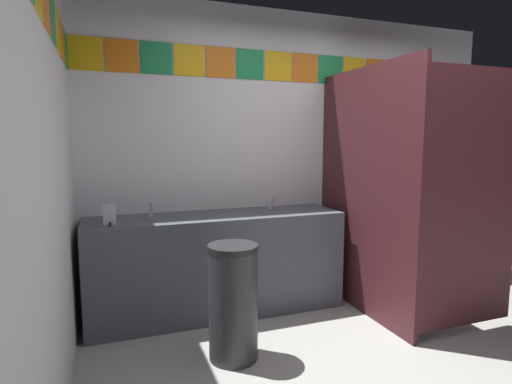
{
  "coord_description": "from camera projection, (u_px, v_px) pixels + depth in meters",
  "views": [
    {
      "loc": [
        -1.79,
        -1.94,
        1.46
      ],
      "look_at": [
        -0.7,
        1.03,
        1.06
      ],
      "focal_mm": 28.91,
      "sensor_mm": 36.0,
      "label": 1
    }
  ],
  "objects": [
    {
      "name": "stall_divider",
      "position": [
        401.0,
        195.0,
        3.26
      ],
      "size": [
        0.92,
        1.35,
        2.05
      ],
      "color": "#471E23",
      "rests_on": "ground_plane"
    },
    {
      "name": "toilet",
      "position": [
        402.0,
        262.0,
        3.94
      ],
      "size": [
        0.39,
        0.49,
        0.74
      ],
      "color": "white",
      "rests_on": "ground_plane"
    },
    {
      "name": "ground_plane",
      "position": [
        416.0,
        373.0,
        2.6
      ],
      "size": [
        8.97,
        8.97,
        0.0
      ],
      "primitive_type": "plane",
      "color": "#9E9E99"
    },
    {
      "name": "trash_bin",
      "position": [
        233.0,
        302.0,
        2.73
      ],
      "size": [
        0.33,
        0.33,
        0.78
      ],
      "color": "#333338",
      "rests_on": "ground_plane"
    },
    {
      "name": "wall_back",
      "position": [
        301.0,
        154.0,
        3.99
      ],
      "size": [
        4.08,
        0.09,
        2.63
      ],
      "color": "silver",
      "rests_on": "ground_plane"
    },
    {
      "name": "faucet_right",
      "position": [
        272.0,
        204.0,
        3.69
      ],
      "size": [
        0.04,
        0.1,
        0.14
      ],
      "color": "silver",
      "rests_on": "vanity_counter"
    },
    {
      "name": "wall_side",
      "position": [
        32.0,
        172.0,
        1.73
      ],
      "size": [
        0.09,
        3.26,
        2.63
      ],
      "color": "silver",
      "rests_on": "ground_plane"
    },
    {
      "name": "vanity_counter",
      "position": [
        218.0,
        262.0,
        3.49
      ],
      "size": [
        2.11,
        0.56,
        0.84
      ],
      "color": "#4C515B",
      "rests_on": "ground_plane"
    },
    {
      "name": "soap_dispenser",
      "position": [
        110.0,
        215.0,
        2.99
      ],
      "size": [
        0.09,
        0.09,
        0.16
      ],
      "color": "#B7BABF",
      "rests_on": "vanity_counter"
    },
    {
      "name": "faucet_left",
      "position": [
        151.0,
        211.0,
        3.33
      ],
      "size": [
        0.04,
        0.1,
        0.14
      ],
      "color": "silver",
      "rests_on": "vanity_counter"
    }
  ]
}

